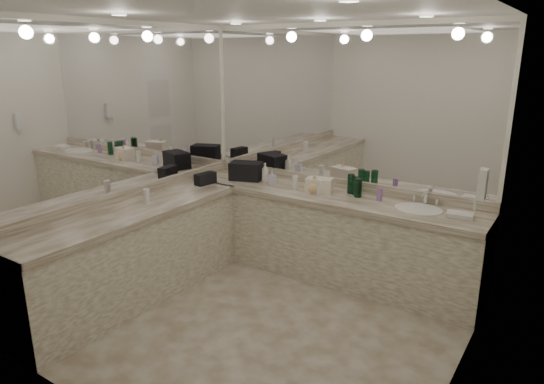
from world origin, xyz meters
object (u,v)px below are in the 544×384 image
Objects in this scene: wall_phone at (483,184)px; soap_bottle_b at (272,177)px; black_toiletry_bag at (246,171)px; cream_cosmetic_case at (319,185)px; hand_towel at (460,215)px; soap_bottle_c at (314,184)px; soap_bottle_a at (265,173)px; sink at (418,210)px.

wall_phone is 1.46× the size of soap_bottle_b.
wall_phone reaches higher than black_toiletry_bag.
cream_cosmetic_case is 1.41m from hand_towel.
black_toiletry_bag is at bearing 178.13° from soap_bottle_b.
cream_cosmetic_case is 0.06m from soap_bottle_c.
hand_towel is at bearing -1.34° from soap_bottle_a.
sink is at bearing 140.43° from wall_phone.
black_toiletry_bag is at bearing 168.88° from wall_phone.
black_toiletry_bag is at bearing 179.57° from hand_towel.
cream_cosmetic_case is at bearing 56.18° from soap_bottle_c.
soap_bottle_c is at bearing -3.99° from black_toiletry_bag.
sink is 1.83× the size of wall_phone.
black_toiletry_bag is at bearing 176.01° from soap_bottle_c.
soap_bottle_b is (-2.24, 0.50, -0.37)m from wall_phone.
sink is at bearing -0.32° from black_toiletry_bag.
soap_bottle_a is 0.69m from soap_bottle_c.
wall_phone is 1.11× the size of soap_bottle_a.
hand_towel is 1.20× the size of soap_bottle_c.
hand_towel is (-0.23, 0.49, -0.43)m from wall_phone.
hand_towel is 2.12m from soap_bottle_a.
soap_bottle_b is at bearing 167.42° from wall_phone.
sink is 1.76m from soap_bottle_a.
black_toiletry_bag reaches higher than sink.
soap_bottle_a reaches higher than hand_towel.
soap_bottle_b is (-0.59, 0.00, 0.00)m from cream_cosmetic_case.
soap_bottle_a is (0.24, 0.03, 0.01)m from black_toiletry_bag.
soap_bottle_b is at bearing -20.14° from soap_bottle_a.
soap_bottle_b reaches higher than hand_towel.
wall_phone is 2.67m from black_toiletry_bag.
soap_bottle_a is (-0.71, 0.05, 0.03)m from cream_cosmetic_case.
cream_cosmetic_case is at bearing -179.72° from sink.
soap_bottle_a reaches higher than soap_bottle_c.
sink is at bearing -14.97° from cream_cosmetic_case.
black_toiletry_bag is at bearing -172.51° from soap_bottle_a.
soap_bottle_c is (0.92, -0.06, -0.01)m from black_toiletry_bag.
soap_bottle_b is (-1.63, -0.00, 0.09)m from sink.
soap_bottle_c is (-1.68, 0.45, -0.36)m from wall_phone.
wall_phone reaches higher than cream_cosmetic_case.
wall_phone is at bearing -64.60° from hand_towel.
black_toiletry_bag is 0.93m from soap_bottle_c.
hand_towel is 1.04× the size of soap_bottle_a.
wall_phone is 1.77m from soap_bottle_c.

